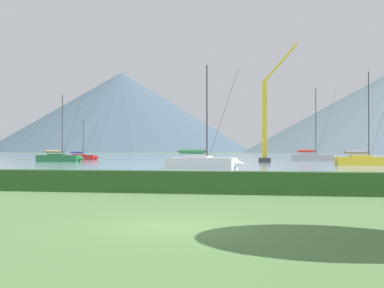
% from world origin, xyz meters
% --- Properties ---
extents(ground_plane, '(1000.00, 1000.00, 0.00)m').
position_xyz_m(ground_plane, '(0.00, 0.00, 0.00)').
color(ground_plane, '#517A42').
extents(harbor_water, '(320.00, 246.00, 0.00)m').
position_xyz_m(harbor_water, '(0.00, 137.00, 0.00)').
color(harbor_water, gray).
rests_on(harbor_water, ground_plane).
extents(hedge_line, '(80.00, 1.20, 1.13)m').
position_xyz_m(hedge_line, '(0.00, 11.00, 0.56)').
color(hedge_line, '#284C23').
rests_on(hedge_line, ground_plane).
extents(sailboat_slip_0, '(9.11, 2.72, 13.84)m').
position_xyz_m(sailboat_slip_0, '(8.41, 84.53, 0.78)').
color(sailboat_slip_0, '#9E9EA3').
rests_on(sailboat_slip_0, harbor_water).
extents(sailboat_slip_1, '(9.45, 4.14, 11.91)m').
position_xyz_m(sailboat_slip_1, '(-6.20, 43.18, 0.77)').
color(sailboat_slip_1, white).
rests_on(sailboat_slip_1, harbor_water).
extents(sailboat_slip_2, '(8.82, 3.10, 13.04)m').
position_xyz_m(sailboat_slip_2, '(14.07, 59.10, 0.74)').
color(sailboat_slip_2, gold).
rests_on(sailboat_slip_2, harbor_water).
extents(sailboat_slip_3, '(7.65, 2.53, 8.56)m').
position_xyz_m(sailboat_slip_3, '(-39.12, 86.58, 0.62)').
color(sailboat_slip_3, red).
rests_on(sailboat_slip_3, harbor_water).
extents(sailboat_slip_4, '(8.83, 2.64, 11.95)m').
position_xyz_m(sailboat_slip_4, '(-36.35, 70.16, 0.74)').
color(sailboat_slip_4, '#236B38').
rests_on(sailboat_slip_4, harbor_water).
extents(dock_crane, '(6.57, 2.00, 20.12)m').
position_xyz_m(dock_crane, '(0.04, 72.59, 6.37)').
color(dock_crane, '#333338').
rests_on(dock_crane, ground_plane).
extents(distant_hill_central_peak, '(226.33, 226.33, 69.16)m').
position_xyz_m(distant_hill_central_peak, '(-136.28, 406.75, 34.58)').
color(distant_hill_central_peak, '#425666').
rests_on(distant_hill_central_peak, ground_plane).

